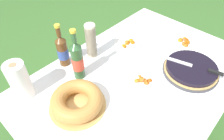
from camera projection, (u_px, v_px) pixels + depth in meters
ground_plane at (131, 132)px, 1.81m from camera, size 16.00×16.00×0.00m
garden_table at (137, 83)px, 1.34m from camera, size 1.51×1.02×0.74m
tablecloth at (138, 77)px, 1.30m from camera, size 1.52×1.03×0.10m
berry_tart at (191, 69)px, 1.29m from camera, size 0.35×0.35×0.06m
serving_knife at (197, 67)px, 1.26m from camera, size 0.12×0.37×0.01m
bundt_cake at (77, 101)px, 1.09m from camera, size 0.32×0.32×0.09m
cup_stack at (91, 41)px, 1.34m from camera, size 0.07×0.07×0.25m
cider_bottle_green at (77, 60)px, 1.19m from camera, size 0.07×0.07×0.35m
cider_bottle_amber at (62, 50)px, 1.29m from camera, size 0.07×0.07×0.31m
snack_plate_near at (185, 43)px, 1.51m from camera, size 0.19×0.19×0.06m
snack_plate_left at (140, 83)px, 1.23m from camera, size 0.24×0.24×0.06m
snack_plate_far at (128, 44)px, 1.51m from camera, size 0.20×0.20×0.05m
paper_towel_roll at (20, 81)px, 1.10m from camera, size 0.11×0.11×0.24m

